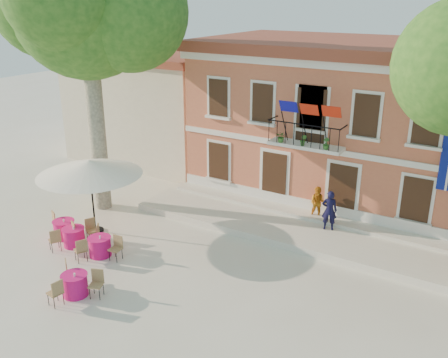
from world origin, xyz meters
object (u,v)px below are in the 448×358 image
patio_umbrella (89,168)px  pedestrian_orange (318,203)px  cafe_table_0 (100,245)px  cafe_table_2 (74,236)px  pedestrian_navy (329,210)px  plane_tree_west (86,6)px  cafe_table_1 (75,284)px  cafe_table_3 (64,229)px

patio_umbrella → pedestrian_orange: 9.72m
pedestrian_orange → patio_umbrella: bearing=-160.8°
cafe_table_0 → cafe_table_2: same height
pedestrian_navy → pedestrian_orange: size_ratio=1.15×
pedestrian_orange → cafe_table_0: 9.24m
cafe_table_0 → patio_umbrella: bearing=140.0°
pedestrian_orange → plane_tree_west: bearing=-176.1°
cafe_table_2 → cafe_table_1: bearing=-42.2°
pedestrian_navy → plane_tree_west: bearing=-3.8°
cafe_table_3 → cafe_table_1: bearing=-37.4°
cafe_table_0 → cafe_table_3: same height
patio_umbrella → cafe_table_3: patio_umbrella is taller
pedestrian_orange → cafe_table_1: (-4.91, -9.29, -0.62)m
cafe_table_1 → cafe_table_0: bearing=117.1°
plane_tree_west → cafe_table_3: 9.25m
pedestrian_navy → cafe_table_0: 9.31m
cafe_table_1 → cafe_table_2: 3.65m
patio_umbrella → cafe_table_1: size_ratio=2.31×
patio_umbrella → cafe_table_3: size_ratio=2.24×
plane_tree_west → patio_umbrella: size_ratio=2.86×
pedestrian_navy → pedestrian_orange: 1.03m
pedestrian_navy → cafe_table_1: pedestrian_navy is taller
pedestrian_navy → cafe_table_0: size_ratio=0.92×
patio_umbrella → cafe_table_2: (0.23, -1.38, -2.45)m
pedestrian_orange → cafe_table_3: 10.74m
cafe_table_2 → plane_tree_west: bearing=117.3°
pedestrian_orange → cafe_table_3: size_ratio=0.78×
pedestrian_navy → cafe_table_2: pedestrian_navy is taller
pedestrian_navy → cafe_table_3: size_ratio=0.89×
cafe_table_0 → pedestrian_orange: bearing=48.3°
pedestrian_navy → cafe_table_3: 10.98m
cafe_table_0 → cafe_table_2: bearing=178.3°
cafe_table_1 → cafe_table_2: size_ratio=0.97×
patio_umbrella → cafe_table_1: patio_umbrella is taller
plane_tree_west → cafe_table_1: size_ratio=6.60×
plane_tree_west → pedestrian_orange: bearing=19.5°
patio_umbrella → cafe_table_3: (-0.64, -1.11, -2.45)m
cafe_table_0 → plane_tree_west: bearing=132.7°
plane_tree_west → pedestrian_orange: size_ratio=8.20×
pedestrian_navy → cafe_table_2: (-8.37, -6.16, -0.74)m
cafe_table_0 → pedestrian_navy: bearing=42.0°
cafe_table_2 → pedestrian_orange: bearing=42.0°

